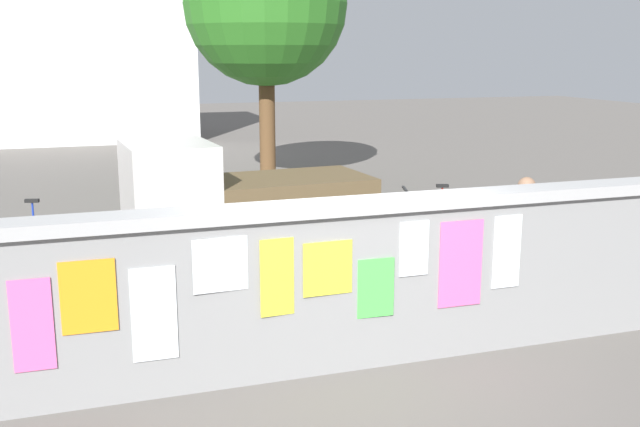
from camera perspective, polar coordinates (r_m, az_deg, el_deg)
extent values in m
plane|color=#605B56|center=(15.10, -8.64, 0.36)|extent=(60.00, 60.00, 0.00)
cube|color=gray|center=(7.39, 2.01, -5.93)|extent=(7.71, 0.30, 1.59)
cube|color=#A3A3A3|center=(7.16, 2.06, 0.57)|extent=(7.91, 0.42, 0.12)
cube|color=#F9599E|center=(6.82, -21.23, -8.02)|extent=(0.34, 0.02, 0.82)
cube|color=orange|center=(6.74, -17.36, -6.13)|extent=(0.47, 0.02, 0.65)
cube|color=silver|center=(6.83, -12.62, -7.55)|extent=(0.40, 0.01, 0.87)
cube|color=silver|center=(6.79, -7.66, -3.93)|extent=(0.51, 0.03, 0.51)
cube|color=yellow|center=(6.95, -3.31, -4.93)|extent=(0.33, 0.03, 0.75)
cube|color=yellow|center=(7.07, 0.60, -4.24)|extent=(0.49, 0.02, 0.53)
cube|color=#4CD84C|center=(7.32, 4.31, -5.73)|extent=(0.38, 0.02, 0.59)
cube|color=silver|center=(7.37, 7.23, -2.69)|extent=(0.31, 0.01, 0.56)
cube|color=#F9599E|center=(7.66, 10.75, -3.82)|extent=(0.48, 0.02, 0.90)
cube|color=silver|center=(7.91, 14.15, -2.86)|extent=(0.32, 0.01, 0.77)
cylinder|color=black|center=(10.33, -11.15, -3.37)|extent=(0.71, 0.25, 0.70)
cylinder|color=black|center=(11.57, -12.43, -1.73)|extent=(0.71, 0.25, 0.70)
cylinder|color=black|center=(11.06, 1.65, -2.09)|extent=(0.71, 0.25, 0.70)
cylinder|color=black|center=(12.22, -0.83, -0.67)|extent=(0.71, 0.25, 0.70)
cube|color=silver|center=(10.80, -11.48, 1.39)|extent=(1.30, 1.58, 1.50)
cube|color=brown|center=(11.32, -2.45, 0.59)|extent=(2.50, 1.66, 0.90)
cylinder|color=black|center=(9.65, -17.19, -5.15)|extent=(0.61, 0.18, 0.60)
cube|color=#197233|center=(9.67, -21.13, -3.67)|extent=(1.02, 0.37, 0.32)
cube|color=black|center=(9.66, -22.38, -2.68)|extent=(0.58, 0.29, 0.10)
cube|color=#262626|center=(9.51, -18.00, -2.00)|extent=(0.11, 0.56, 0.03)
cylinder|color=black|center=(11.87, -19.28, -1.88)|extent=(0.65, 0.20, 0.66)
cube|color=#1933A5|center=(11.98, -21.77, -1.06)|extent=(0.93, 0.26, 0.06)
cylinder|color=#1933A5|center=(11.89, -21.17, -0.02)|extent=(0.04, 0.04, 0.40)
cube|color=black|center=(11.85, -21.24, 0.92)|extent=(0.21, 0.13, 0.05)
cylinder|color=black|center=(12.44, 6.24, -0.61)|extent=(0.64, 0.23, 0.66)
cylinder|color=black|center=(12.63, 10.96, -0.57)|extent=(0.64, 0.23, 0.66)
cube|color=red|center=(12.49, 8.65, 0.22)|extent=(0.92, 0.31, 0.06)
cylinder|color=red|center=(12.47, 9.36, 1.21)|extent=(0.04, 0.04, 0.40)
cube|color=black|center=(12.43, 9.39, 2.11)|extent=(0.21, 0.13, 0.05)
cube|color=black|center=(12.34, 6.53, 1.89)|extent=(0.17, 0.43, 0.03)
cylinder|color=yellow|center=(9.52, 15.31, -4.63)|extent=(0.12, 0.12, 0.80)
cylinder|color=yellow|center=(9.69, 15.10, -4.32)|extent=(0.12, 0.12, 0.80)
cylinder|color=#338CBF|center=(9.43, 15.44, -0.40)|extent=(0.44, 0.44, 0.60)
sphere|color=#8C664C|center=(9.36, 15.59, 2.05)|extent=(0.22, 0.22, 0.22)
cylinder|color=brown|center=(17.31, -4.07, 6.79)|extent=(0.37, 0.37, 2.86)
sphere|color=#2B6E20|center=(17.26, -4.21, 15.81)|extent=(3.68, 3.68, 3.68)
cube|color=silver|center=(28.08, -19.07, 11.19)|extent=(8.68, 4.58, 5.67)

